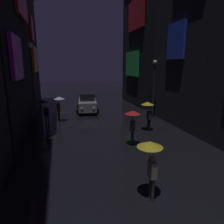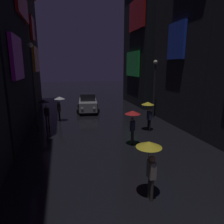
{
  "view_description": "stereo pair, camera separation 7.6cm",
  "coord_description": "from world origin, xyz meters",
  "px_view_note": "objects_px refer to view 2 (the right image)",
  "views": [
    {
      "loc": [
        -3.07,
        -1.43,
        4.63
      ],
      "look_at": [
        0.0,
        10.3,
        1.82
      ],
      "focal_mm": 32.0,
      "sensor_mm": 36.0,
      "label": 1
    },
    {
      "loc": [
        -3.0,
        -1.45,
        4.63
      ],
      "look_at": [
        0.0,
        10.3,
        1.82
      ],
      "focal_mm": 32.0,
      "sensor_mm": 36.0,
      "label": 2
    }
  ],
  "objects_px": {
    "pedestrian_foreground_left_clear": "(59,102)",
    "streetlamp_left_far": "(33,76)",
    "car_distant": "(88,103)",
    "pedestrian_far_right_yellow": "(148,108)",
    "pedestrian_midstreet_left_yellow": "(150,154)",
    "streetlamp_right_far": "(155,82)",
    "pedestrian_midstreet_centre_black": "(45,105)",
    "pedestrian_near_crossing_red": "(133,118)"
  },
  "relations": [
    {
      "from": "car_distant",
      "to": "streetlamp_right_far",
      "type": "relative_size",
      "value": 0.84
    },
    {
      "from": "pedestrian_midstreet_left_yellow",
      "to": "car_distant",
      "type": "bearing_deg",
      "value": 90.96
    },
    {
      "from": "pedestrian_midstreet_centre_black",
      "to": "streetlamp_right_far",
      "type": "bearing_deg",
      "value": 2.48
    },
    {
      "from": "streetlamp_left_far",
      "to": "pedestrian_near_crossing_red",
      "type": "bearing_deg",
      "value": -43.62
    },
    {
      "from": "pedestrian_foreground_left_clear",
      "to": "streetlamp_right_far",
      "type": "height_order",
      "value": "streetlamp_right_far"
    },
    {
      "from": "pedestrian_near_crossing_red",
      "to": "streetlamp_left_far",
      "type": "distance_m",
      "value": 8.49
    },
    {
      "from": "pedestrian_foreground_left_clear",
      "to": "car_distant",
      "type": "relative_size",
      "value": 0.49
    },
    {
      "from": "pedestrian_midstreet_left_yellow",
      "to": "streetlamp_left_far",
      "type": "height_order",
      "value": "streetlamp_left_far"
    },
    {
      "from": "pedestrian_far_right_yellow",
      "to": "streetlamp_left_far",
      "type": "relative_size",
      "value": 0.34
    },
    {
      "from": "pedestrian_midstreet_centre_black",
      "to": "pedestrian_far_right_yellow",
      "type": "height_order",
      "value": "same"
    },
    {
      "from": "streetlamp_right_far",
      "to": "car_distant",
      "type": "bearing_deg",
      "value": 143.94
    },
    {
      "from": "pedestrian_midstreet_centre_black",
      "to": "pedestrian_near_crossing_red",
      "type": "bearing_deg",
      "value": -44.84
    },
    {
      "from": "streetlamp_left_far",
      "to": "pedestrian_far_right_yellow",
      "type": "bearing_deg",
      "value": -22.88
    },
    {
      "from": "pedestrian_midstreet_left_yellow",
      "to": "car_distant",
      "type": "height_order",
      "value": "pedestrian_midstreet_left_yellow"
    },
    {
      "from": "car_distant",
      "to": "streetlamp_right_far",
      "type": "bearing_deg",
      "value": -36.06
    },
    {
      "from": "pedestrian_foreground_left_clear",
      "to": "pedestrian_midstreet_centre_black",
      "type": "bearing_deg",
      "value": -129.67
    },
    {
      "from": "pedestrian_near_crossing_red",
      "to": "streetlamp_right_far",
      "type": "bearing_deg",
      "value": 54.11
    },
    {
      "from": "pedestrian_midstreet_left_yellow",
      "to": "streetlamp_right_far",
      "type": "relative_size",
      "value": 0.41
    },
    {
      "from": "pedestrian_midstreet_centre_black",
      "to": "pedestrian_foreground_left_clear",
      "type": "xyz_separation_m",
      "value": [
        1.09,
        1.31,
        0.0
      ]
    },
    {
      "from": "pedestrian_near_crossing_red",
      "to": "pedestrian_far_right_yellow",
      "type": "height_order",
      "value": "same"
    },
    {
      "from": "pedestrian_near_crossing_red",
      "to": "pedestrian_foreground_left_clear",
      "type": "bearing_deg",
      "value": 122.45
    },
    {
      "from": "pedestrian_foreground_left_clear",
      "to": "pedestrian_near_crossing_red",
      "type": "bearing_deg",
      "value": -57.55
    },
    {
      "from": "pedestrian_midstreet_centre_black",
      "to": "pedestrian_far_right_yellow",
      "type": "xyz_separation_m",
      "value": [
        7.26,
        -2.91,
        0.0
      ]
    },
    {
      "from": "pedestrian_midstreet_left_yellow",
      "to": "pedestrian_far_right_yellow",
      "type": "relative_size",
      "value": 1.0
    },
    {
      "from": "car_distant",
      "to": "streetlamp_right_far",
      "type": "distance_m",
      "value": 7.09
    },
    {
      "from": "pedestrian_midstreet_centre_black",
      "to": "pedestrian_far_right_yellow",
      "type": "bearing_deg",
      "value": -21.83
    },
    {
      "from": "pedestrian_far_right_yellow",
      "to": "car_distant",
      "type": "relative_size",
      "value": 0.49
    },
    {
      "from": "pedestrian_midstreet_centre_black",
      "to": "car_distant",
      "type": "height_order",
      "value": "pedestrian_midstreet_centre_black"
    },
    {
      "from": "streetlamp_right_far",
      "to": "streetlamp_left_far",
      "type": "bearing_deg",
      "value": 179.71
    },
    {
      "from": "pedestrian_near_crossing_red",
      "to": "pedestrian_midstreet_left_yellow",
      "type": "bearing_deg",
      "value": -103.22
    },
    {
      "from": "pedestrian_foreground_left_clear",
      "to": "pedestrian_far_right_yellow",
      "type": "bearing_deg",
      "value": -34.37
    },
    {
      "from": "pedestrian_midstreet_left_yellow",
      "to": "pedestrian_far_right_yellow",
      "type": "distance_m",
      "value": 7.75
    },
    {
      "from": "pedestrian_far_right_yellow",
      "to": "streetlamp_right_far",
      "type": "distance_m",
      "value": 4.19
    },
    {
      "from": "pedestrian_far_right_yellow",
      "to": "car_distant",
      "type": "height_order",
      "value": "pedestrian_far_right_yellow"
    },
    {
      "from": "car_distant",
      "to": "pedestrian_foreground_left_clear",
      "type": "bearing_deg",
      "value": -132.49
    },
    {
      "from": "pedestrian_foreground_left_clear",
      "to": "pedestrian_far_right_yellow",
      "type": "relative_size",
      "value": 1.0
    },
    {
      "from": "pedestrian_far_right_yellow",
      "to": "streetlamp_right_far",
      "type": "xyz_separation_m",
      "value": [
        2.03,
        3.31,
        1.56
      ]
    },
    {
      "from": "car_distant",
      "to": "pedestrian_far_right_yellow",
      "type": "bearing_deg",
      "value": -64.96
    },
    {
      "from": "car_distant",
      "to": "streetlamp_right_far",
      "type": "height_order",
      "value": "streetlamp_right_far"
    },
    {
      "from": "pedestrian_near_crossing_red",
      "to": "car_distant",
      "type": "relative_size",
      "value": 0.49
    },
    {
      "from": "pedestrian_far_right_yellow",
      "to": "streetlamp_left_far",
      "type": "height_order",
      "value": "streetlamp_left_far"
    },
    {
      "from": "pedestrian_foreground_left_clear",
      "to": "streetlamp_left_far",
      "type": "bearing_deg",
      "value": -154.33
    }
  ]
}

